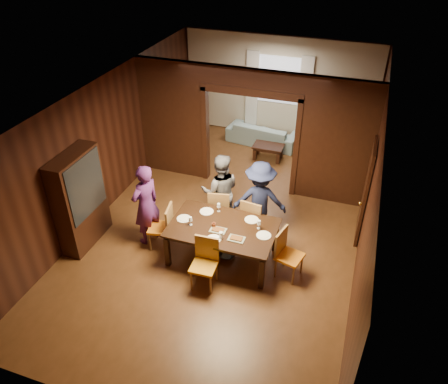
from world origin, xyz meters
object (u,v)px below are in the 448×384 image
at_px(person_grey, 220,191).
at_px(chair_near, 204,265).
at_px(person_navy, 260,200).
at_px(hutch, 80,200).
at_px(person_purple, 146,205).
at_px(chair_far_l, 220,208).
at_px(chair_left, 160,227).
at_px(chair_right, 290,255).
at_px(dining_table, 223,242).
at_px(chair_far_r, 254,217).
at_px(sofa, 263,134).
at_px(coffee_table, 268,152).

bearing_deg(person_grey, chair_near, 79.89).
distance_m(person_navy, hutch, 3.53).
xyz_separation_m(person_purple, chair_far_l, (1.23, 0.88, -0.39)).
distance_m(chair_left, chair_right, 2.59).
bearing_deg(dining_table, chair_right, -2.61).
xyz_separation_m(chair_left, chair_near, (1.21, -0.74, 0.00)).
distance_m(chair_far_r, chair_near, 1.69).
bearing_deg(chair_near, hutch, 168.85).
xyz_separation_m(person_grey, hutch, (-2.40, -1.40, 0.16)).
height_order(sofa, chair_near, chair_near).
height_order(person_grey, person_navy, person_navy).
relative_size(person_purple, coffee_table, 2.18).
xyz_separation_m(person_purple, chair_near, (1.53, -0.83, -0.39)).
distance_m(sofa, dining_table, 4.98).
height_order(chair_left, chair_far_r, same).
bearing_deg(person_grey, chair_right, 127.87).
bearing_deg(chair_near, person_purple, 148.79).
distance_m(person_purple, coffee_table, 4.39).
bearing_deg(chair_right, hutch, 109.12).
relative_size(chair_right, chair_near, 1.00).
bearing_deg(person_grey, chair_far_r, 146.52).
bearing_deg(coffee_table, hutch, -120.62).
bearing_deg(person_purple, hutch, -48.02).
relative_size(sofa, dining_table, 1.01).
distance_m(chair_left, chair_near, 1.42).
xyz_separation_m(chair_right, hutch, (-4.11, -0.34, 0.52)).
xyz_separation_m(person_navy, chair_left, (-1.73, -1.04, -0.35)).
bearing_deg(chair_far_r, person_grey, -6.33).
bearing_deg(chair_near, person_navy, 70.90).
distance_m(person_navy, sofa, 4.13).
height_order(chair_right, chair_far_l, same).
height_order(sofa, dining_table, dining_table).
xyz_separation_m(chair_left, chair_far_r, (1.67, 0.89, 0.00)).
bearing_deg(dining_table, hutch, -171.95).
height_order(person_purple, person_grey, person_purple).
xyz_separation_m(coffee_table, chair_near, (0.06, -4.92, 0.28)).
relative_size(sofa, chair_left, 2.09).
relative_size(chair_far_l, hutch, 0.48).
relative_size(coffee_table, chair_far_l, 0.82).
bearing_deg(chair_far_l, chair_left, 35.93).
distance_m(person_navy, chair_left, 2.05).
xyz_separation_m(dining_table, chair_far_l, (-0.38, 0.91, 0.10)).
xyz_separation_m(chair_far_r, hutch, (-3.19, -1.21, 0.52)).
xyz_separation_m(person_navy, sofa, (-0.95, 3.98, -0.54)).
height_order(sofa, chair_right, chair_right).
xyz_separation_m(coffee_table, chair_far_l, (-0.24, -3.20, 0.28)).
bearing_deg(coffee_table, chair_far_r, -80.99).
relative_size(dining_table, chair_near, 2.06).
xyz_separation_m(dining_table, chair_right, (1.31, -0.06, 0.10)).
bearing_deg(hutch, chair_near, -8.56).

